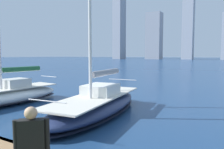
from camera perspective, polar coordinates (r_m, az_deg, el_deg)
city_skyline at (r=164.95m, az=27.04°, el=10.96°), size 161.81×19.27×52.74m
sailboat_grey at (r=11.75m, az=-3.97°, el=-7.54°), size 3.59×8.70×10.86m
sailboat_forest at (r=15.71m, az=-25.10°, el=-4.57°), size 2.88×7.23×11.95m
person_black_shirt at (r=4.28m, az=-20.20°, el=-16.64°), size 0.49×0.44×1.68m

